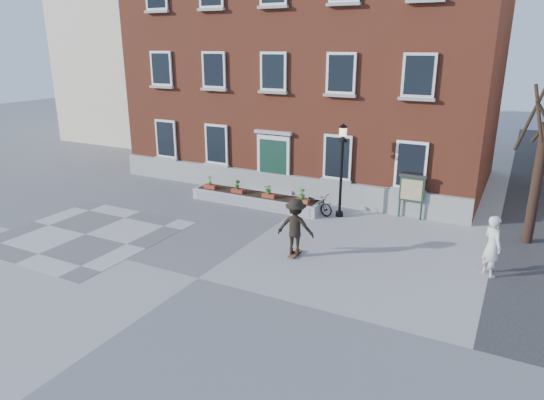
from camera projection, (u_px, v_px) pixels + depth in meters
The scene contains 11 objects.
ground at pixel (198, 278), 15.06m from camera, with size 100.00×100.00×0.00m, color gray.
checker_patch at pixel (86, 234), 18.56m from camera, with size 6.00×6.00×0.01m, color #5E5E60.
distant_building at pixel (158, 51), 37.92m from camera, with size 10.00×12.00×13.00m, color beige.
bicycle at pixel (316, 203), 20.74m from camera, with size 0.61×1.74×0.92m, color black.
bystander at pixel (492, 246), 14.99m from camera, with size 0.72×0.47×1.97m, color silver.
brick_building at pixel (317, 57), 25.83m from camera, with size 18.40×10.85×12.60m.
planter_assembly at pixel (256, 198), 21.91m from camera, with size 6.20×1.12×1.15m.
bare_tree at pixel (539, 168), 16.99m from camera, with size 1.83×1.83×6.16m.
lamp_post at pixel (342, 158), 19.79m from camera, with size 0.40×0.40×3.93m.
notice_board at pixel (412, 189), 19.93m from camera, with size 1.10×0.16×1.87m.
skateboarder at pixel (295, 227), 16.39m from camera, with size 1.38×0.94×2.05m.
Camera 1 is at (8.35, -10.99, 6.90)m, focal length 32.00 mm.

